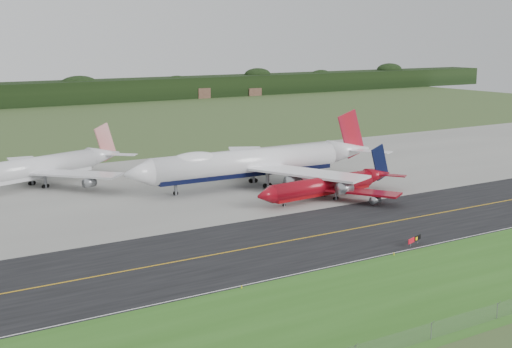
% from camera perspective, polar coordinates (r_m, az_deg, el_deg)
% --- Properties ---
extents(ground, '(600.00, 600.00, 0.00)m').
position_cam_1_polar(ground, '(136.81, 4.59, -4.42)').
color(ground, '#334721').
rests_on(ground, ground).
extents(grass_verge, '(400.00, 30.00, 0.01)m').
position_cam_1_polar(grass_verge, '(112.12, 15.47, -8.32)').
color(grass_verge, '#2D5E1B').
rests_on(grass_verge, ground).
extents(taxiway, '(400.00, 32.00, 0.02)m').
position_cam_1_polar(taxiway, '(133.76, 5.62, -4.80)').
color(taxiway, black).
rests_on(taxiway, ground).
extents(apron, '(400.00, 78.00, 0.01)m').
position_cam_1_polar(apron, '(179.05, -5.22, -0.72)').
color(apron, gray).
rests_on(apron, ground).
extents(taxiway_centreline, '(400.00, 0.40, 0.00)m').
position_cam_1_polar(taxiway_centreline, '(133.75, 5.62, -4.79)').
color(taxiway_centreline, '#C89012').
rests_on(taxiway_centreline, taxiway).
extents(taxiway_edge_line, '(400.00, 0.25, 0.00)m').
position_cam_1_polar(taxiway_edge_line, '(122.43, 10.09, -6.42)').
color(taxiway_edge_line, silver).
rests_on(taxiway_edge_line, taxiway).
extents(jet_ba_747, '(68.73, 56.99, 17.30)m').
position_cam_1_polar(jet_ba_747, '(173.87, -0.08, 0.94)').
color(jet_ba_747, white).
rests_on(jet_ba_747, ground).
extents(jet_red_737, '(40.41, 32.81, 10.90)m').
position_cam_1_polar(jet_red_737, '(162.03, 5.87, -0.90)').
color(jet_red_737, maroon).
rests_on(jet_red_737, ground).
extents(jet_star_tail, '(50.51, 41.10, 13.66)m').
position_cam_1_polar(jet_star_tail, '(181.35, -17.12, 0.44)').
color(jet_star_tail, silver).
rests_on(jet_star_tail, ground).
extents(taxiway_sign, '(4.28, 1.60, 1.49)m').
position_cam_1_polar(taxiway_sign, '(129.06, 12.57, -5.13)').
color(taxiway_sign, slate).
rests_on(taxiway_sign, ground).
extents(edge_marker_left, '(0.16, 0.16, 0.50)m').
position_cam_1_polar(edge_marker_left, '(105.39, -1.16, -9.02)').
color(edge_marker_left, yellow).
rests_on(edge_marker_left, ground).
extents(edge_marker_center, '(0.16, 0.16, 0.50)m').
position_cam_1_polar(edge_marker_center, '(122.73, 10.98, -6.30)').
color(edge_marker_center, yellow).
rests_on(edge_marker_center, ground).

